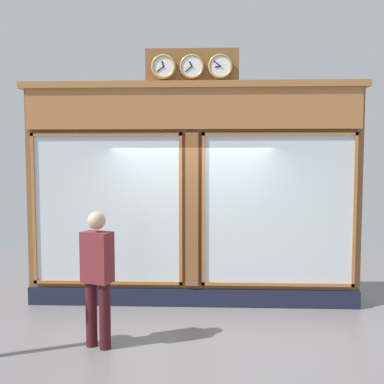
# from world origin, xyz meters

# --- Properties ---
(shop_facade) EXTENTS (5.34, 0.42, 4.01)m
(shop_facade) POSITION_xyz_m (0.00, -0.13, 1.78)
(shop_facade) COLOR brown
(shop_facade) RESTS_ON ground_plane
(pedestrian) EXTENTS (0.42, 0.34, 1.69)m
(pedestrian) POSITION_xyz_m (1.10, 1.56, 0.93)
(pedestrian) COLOR #3A1316
(pedestrian) RESTS_ON ground_plane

